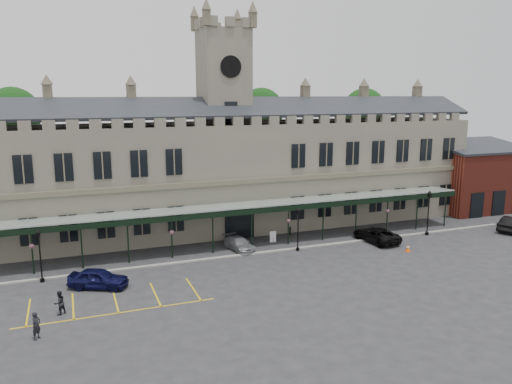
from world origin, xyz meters
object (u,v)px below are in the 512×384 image
object	(u,v)px
car_left_a	(98,278)
car_van	(376,235)
lamp_post_right	(429,209)
station_building	(225,172)
sign_board	(273,237)
clock_tower	(224,113)
lamp_post_mid	(298,225)
person_b	(59,303)
car_taxi	(239,244)
person_a	(36,326)
lamp_post_left	(40,251)
traffic_cone	(408,248)

from	to	relation	value
car_left_a	car_van	world-z (taller)	car_left_a
lamp_post_right	car_left_a	bearing A→B (deg)	-175.07
station_building	sign_board	xyz separation A→B (m)	(2.83, -7.45, -5.90)
clock_tower	car_left_a	size ratio (longest dim) A/B	5.28
clock_tower	lamp_post_mid	distance (m)	15.74
lamp_post_right	person_b	size ratio (longest dim) A/B	2.87
car_taxi	car_van	xyz separation A→B (m)	(14.32, -2.53, 0.14)
clock_tower	car_taxi	world-z (taller)	clock_tower
lamp_post_mid	car_taxi	bearing A→B (deg)	156.30
lamp_post_right	sign_board	distance (m)	17.37
station_building	person_a	xyz separation A→B (m)	(-19.20, -21.40, -5.56)
lamp_post_left	car_taxi	distance (m)	18.22
station_building	traffic_cone	world-z (taller)	station_building
clock_tower	lamp_post_right	bearing A→B (deg)	-29.37
traffic_cone	car_left_a	distance (m)	29.00
sign_board	traffic_cone	bearing A→B (deg)	-32.49
lamp_post_left	lamp_post_right	world-z (taller)	lamp_post_right
lamp_post_left	sign_board	size ratio (longest dim) A/B	3.89
lamp_post_right	person_b	distance (m)	38.25
station_building	person_b	distance (m)	26.03
lamp_post_left	person_b	bearing A→B (deg)	-78.85
car_van	station_building	bearing A→B (deg)	-47.17
clock_tower	car_left_a	world-z (taller)	clock_tower
station_building	car_taxi	world-z (taller)	station_building
car_taxi	person_a	size ratio (longest dim) A/B	2.37
lamp_post_left	lamp_post_right	size ratio (longest dim) A/B	0.92
lamp_post_right	person_a	size ratio (longest dim) A/B	2.75
clock_tower	sign_board	xyz separation A→B (m)	(2.83, -7.53, -12.54)
sign_board	car_taxi	xyz separation A→B (m)	(-4.15, -1.14, 0.05)
car_van	car_taxi	bearing A→B (deg)	-16.64
person_a	clock_tower	bearing A→B (deg)	-1.87
car_left_a	person_b	world-z (taller)	person_b
car_left_a	car_taxi	size ratio (longest dim) A/B	1.09
station_building	car_van	bearing A→B (deg)	-40.54
sign_board	car_van	world-z (taller)	car_van
car_left_a	person_a	xyz separation A→B (m)	(-4.20, -7.43, 0.10)
person_a	car_left_a	bearing A→B (deg)	10.44
lamp_post_left	car_taxi	size ratio (longest dim) A/B	1.06
station_building	lamp_post_mid	bearing A→B (deg)	-69.81
lamp_post_left	car_van	size ratio (longest dim) A/B	0.83
sign_board	person_b	xyz separation A→B (m)	(-20.69, -10.64, 0.30)
clock_tower	lamp_post_right	world-z (taller)	clock_tower
lamp_post_left	lamp_post_mid	distance (m)	23.28
car_left_a	person_a	bearing A→B (deg)	176.43
lamp_post_mid	traffic_cone	xyz separation A→B (m)	(9.95, -4.17, -2.26)
station_building	sign_board	size ratio (longest dim) A/B	51.21
lamp_post_left	car_left_a	xyz separation A→B (m)	(4.26, -2.99, -1.90)
lamp_post_left	car_left_a	distance (m)	5.55
person_b	clock_tower	bearing A→B (deg)	-169.75
sign_board	person_a	bearing A→B (deg)	-145.64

